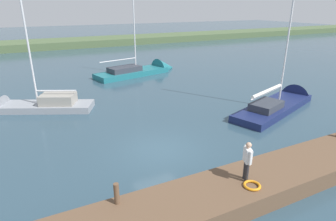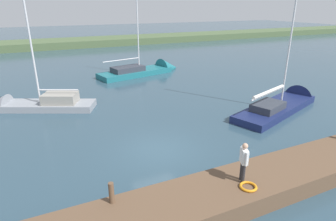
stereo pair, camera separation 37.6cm
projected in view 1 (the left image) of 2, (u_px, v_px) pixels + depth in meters
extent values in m
plane|color=#2D4756|center=(160.00, 150.00, 15.00)|extent=(200.00, 200.00, 0.00)
cube|color=#4C603D|center=(59.00, 47.00, 51.29)|extent=(180.00, 8.00, 2.40)
cube|color=brown|center=(216.00, 197.00, 10.70)|extent=(23.55, 2.43, 0.78)
cylinder|color=brown|center=(117.00, 194.00, 9.67)|extent=(0.19, 0.19, 0.79)
torus|color=orange|center=(252.00, 185.00, 10.68)|extent=(0.66, 0.66, 0.10)
cube|color=gray|center=(46.00, 108.00, 20.69)|extent=(6.85, 4.61, 0.73)
cube|color=gray|center=(58.00, 99.00, 20.45)|extent=(2.78, 2.39, 0.71)
cylinder|color=silver|center=(29.00, 49.00, 19.18)|extent=(0.13, 0.13, 7.79)
cylinder|color=silver|center=(56.00, 91.00, 20.24)|extent=(2.61, 1.31, 0.11)
cube|color=#1E6B75|center=(132.00, 74.00, 30.68)|extent=(8.39, 4.28, 0.85)
cone|color=#1E6B75|center=(165.00, 69.00, 33.45)|extent=(2.78, 2.97, 2.52)
cube|color=#333842|center=(125.00, 69.00, 29.91)|extent=(3.67, 2.47, 0.53)
cylinder|color=silver|center=(134.00, 30.00, 29.38)|extent=(0.13, 0.13, 8.34)
cylinder|color=silver|center=(118.00, 60.00, 29.13)|extent=(4.12, 1.06, 0.10)
cube|color=navy|center=(274.00, 110.00, 20.52)|extent=(8.62, 4.90, 0.81)
cone|color=navy|center=(299.00, 95.00, 23.71)|extent=(2.67, 2.81, 2.27)
cube|color=#333842|center=(266.00, 106.00, 19.41)|extent=(2.75, 2.22, 0.48)
cylinder|color=silver|center=(289.00, 29.00, 19.05)|extent=(0.12, 0.12, 10.33)
cylinder|color=silver|center=(267.00, 93.00, 18.97)|extent=(4.17, 1.54, 0.10)
cylinder|color=silver|center=(267.00, 91.00, 18.93)|extent=(3.79, 1.51, 0.22)
cylinder|color=#28282D|center=(247.00, 172.00, 10.87)|extent=(0.14, 0.14, 0.81)
cylinder|color=#28282D|center=(245.00, 170.00, 11.06)|extent=(0.14, 0.14, 0.81)
cube|color=white|center=(248.00, 155.00, 10.72)|extent=(0.37, 0.49, 0.57)
sphere|color=tan|center=(249.00, 145.00, 10.57)|extent=(0.22, 0.22, 0.22)
cylinder|color=white|center=(250.00, 158.00, 10.47)|extent=(0.09, 0.09, 0.54)
cylinder|color=white|center=(245.00, 151.00, 10.97)|extent=(0.09, 0.09, 0.54)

